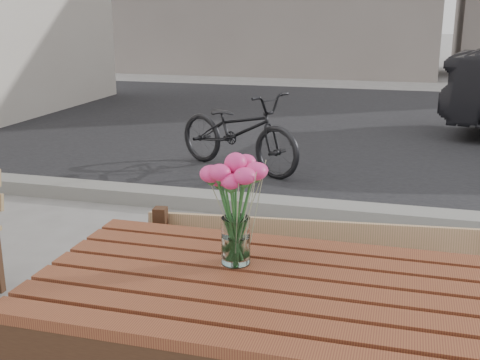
# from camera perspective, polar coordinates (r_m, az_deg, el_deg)

# --- Properties ---
(street) EXTENTS (30.00, 8.12, 0.12)m
(street) POSITION_cam_1_polar(r_m,az_deg,el_deg) (6.72, 12.26, 2.24)
(street) COLOR black
(street) RESTS_ON ground
(main_table) EXTENTS (1.32, 0.78, 0.81)m
(main_table) POSITION_cam_1_polar(r_m,az_deg,el_deg) (1.86, 1.61, -13.24)
(main_table) COLOR #5C2718
(main_table) RESTS_ON ground
(main_bench) EXTENTS (1.42, 0.56, 0.86)m
(main_bench) POSITION_cam_1_polar(r_m,az_deg,el_deg) (2.32, 7.59, -11.46)
(main_bench) COLOR #997B4F
(main_bench) RESTS_ON ground
(main_vase) EXTENTS (0.19, 0.19, 0.35)m
(main_vase) POSITION_cam_1_polar(r_m,az_deg,el_deg) (1.83, -0.41, -1.52)
(main_vase) COLOR white
(main_vase) RESTS_ON main_table
(bicycle) EXTENTS (1.61, 1.16, 0.81)m
(bicycle) POSITION_cam_1_polar(r_m,az_deg,el_deg) (6.04, -0.18, 4.70)
(bicycle) COLOR black
(bicycle) RESTS_ON ground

